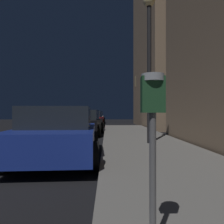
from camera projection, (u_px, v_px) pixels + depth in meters
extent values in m
cylinder|color=#59595B|center=(153.00, 181.00, 1.81)|extent=(0.06, 0.06, 1.13)
cube|color=#1E4728|center=(153.00, 95.00, 1.81)|extent=(0.19, 0.11, 0.30)
cylinder|color=#999EA5|center=(153.00, 78.00, 1.81)|extent=(0.19, 0.19, 0.06)
cube|color=black|center=(146.00, 90.00, 1.81)|extent=(0.01, 0.08, 0.11)
cube|color=navy|center=(59.00, 139.00, 5.96)|extent=(2.09, 4.28, 0.64)
cube|color=#1E2328|center=(59.00, 117.00, 5.85)|extent=(1.76, 2.11, 0.56)
cylinder|color=black|center=(36.00, 141.00, 7.19)|extent=(0.25, 0.67, 0.66)
cylinder|color=black|center=(95.00, 141.00, 7.33)|extent=(0.25, 0.67, 0.66)
cylinder|color=black|center=(3.00, 158.00, 4.60)|extent=(0.25, 0.67, 0.66)
cylinder|color=black|center=(94.00, 156.00, 4.73)|extent=(0.25, 0.67, 0.66)
cube|color=black|center=(85.00, 125.00, 12.71)|extent=(2.00, 4.17, 0.64)
cube|color=#1E2328|center=(84.00, 115.00, 12.53)|extent=(1.69, 2.06, 0.56)
cylinder|color=black|center=(73.00, 127.00, 14.00)|extent=(0.25, 0.67, 0.66)
cylinder|color=black|center=(102.00, 127.00, 13.96)|extent=(0.25, 0.67, 0.66)
cylinder|color=black|center=(64.00, 131.00, 11.46)|extent=(0.25, 0.67, 0.66)
cylinder|color=black|center=(98.00, 131.00, 11.42)|extent=(0.25, 0.67, 0.66)
cube|color=maroon|center=(92.00, 121.00, 19.59)|extent=(2.01, 4.58, 0.64)
cube|color=#1E2328|center=(92.00, 114.00, 19.48)|extent=(1.69, 2.44, 0.56)
cylinder|color=black|center=(85.00, 123.00, 21.01)|extent=(0.25, 0.67, 0.66)
cylinder|color=black|center=(103.00, 123.00, 20.96)|extent=(0.25, 0.67, 0.66)
cylinder|color=black|center=(80.00, 124.00, 18.22)|extent=(0.25, 0.67, 0.66)
cylinder|color=black|center=(101.00, 124.00, 18.17)|extent=(0.25, 0.67, 0.66)
cube|color=silver|center=(96.00, 119.00, 26.17)|extent=(1.93, 4.12, 0.64)
cube|color=#1E2328|center=(96.00, 114.00, 26.02)|extent=(1.65, 2.03, 0.56)
cylinder|color=black|center=(90.00, 120.00, 27.43)|extent=(0.24, 0.67, 0.66)
cylinder|color=black|center=(104.00, 120.00, 27.42)|extent=(0.24, 0.67, 0.66)
cylinder|color=black|center=(87.00, 121.00, 24.91)|extent=(0.24, 0.67, 0.66)
cylinder|color=black|center=(103.00, 121.00, 24.90)|extent=(0.24, 0.67, 0.66)
cylinder|color=black|center=(149.00, 73.00, 8.15)|extent=(0.16, 0.16, 5.19)
sphere|color=#F9D88C|center=(149.00, 1.00, 8.16)|extent=(0.44, 0.44, 0.44)
cube|color=#8C7259|center=(189.00, 43.00, 20.24)|extent=(8.98, 11.67, 15.54)
cube|color=#F2D17F|center=(146.00, 83.00, 17.67)|extent=(0.06, 0.90, 1.20)
cube|color=#F2D17F|center=(136.00, 81.00, 24.11)|extent=(0.06, 0.90, 1.20)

